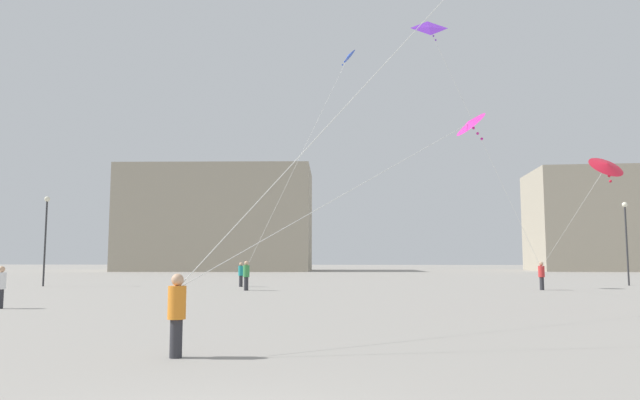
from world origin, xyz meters
The scene contains 13 objects.
person_in_orange centered at (-1.92, 5.51, 0.87)m, with size 0.35×0.35×1.59m.
person_in_green centered at (-4.95, 27.75, 0.94)m, with size 0.37×0.37×1.71m.
person_in_red centered at (12.37, 29.37, 0.91)m, with size 0.36×0.36×1.67m.
person_in_teal centered at (-6.13, 31.96, 0.88)m, with size 0.35×0.35×1.60m.
person_in_white centered at (-11.83, 15.39, 0.87)m, with size 0.35×0.35×1.58m.
kite_crimson_diamond centered at (10.48, 15.53, 5.15)m, with size 2.66×14.63×4.36m.
kite_violet_delta centered at (5.81, 26.16, 14.57)m, with size 7.50×3.66×13.98m.
kite_cobalt_diamond centered at (0.97, 30.33, 14.72)m, with size 6.48×3.21×14.05m.
kite_magenta_diamond centered at (5.65, 15.50, 6.81)m, with size 8.34×10.85×6.05m.
building_left_hall centered at (-19.00, 77.86, 7.50)m, with size 27.78×15.96×15.00m.
building_centre_hall centered at (35.00, 80.67, 7.33)m, with size 15.91×14.20×14.66m.
lamppost_east centered at (-19.46, 31.78, 3.94)m, with size 0.36×0.36×6.04m.
lamppost_west centered at (20.05, 35.34, 3.78)m, with size 0.36×0.36×5.74m.
Camera 1 is at (1.57, -5.39, 1.90)m, focal length 32.07 mm.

